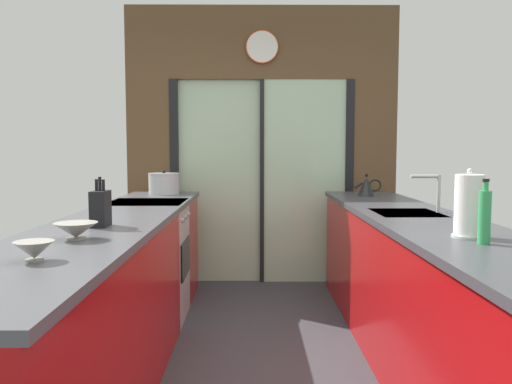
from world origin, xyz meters
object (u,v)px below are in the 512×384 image
Objects in this scene: mixing_bowl_near at (34,250)px; mixing_bowl_far at (76,230)px; oven_range at (148,261)px; knife_block at (100,208)px; soap_bottle_far at (485,216)px; kettle at (367,186)px; stock_pot at (164,183)px; paper_towel_roll at (469,206)px.

mixing_bowl_near is 0.74× the size of mixing_bowl_far.
mixing_bowl_near reaches higher than oven_range.
knife_block is 0.93× the size of soap_bottle_far.
oven_range is 3.84× the size of kettle.
mixing_bowl_far is 0.75× the size of knife_block.
mixing_bowl_near is 0.84m from knife_block.
knife_block reaches higher than stock_pot.
oven_range is 1.75m from mixing_bowl_far.
oven_range is 4.72× the size of mixing_bowl_far.
mixing_bowl_far is (0.02, -1.67, 0.51)m from oven_range.
paper_towel_roll is (1.80, -1.64, 0.61)m from oven_range.
kettle reaches higher than oven_range.
paper_towel_roll is (1.78, 0.48, 0.10)m from mixing_bowl_near.
mixing_bowl_far reaches higher than mixing_bowl_near.
mixing_bowl_near is at bearing -90.00° from knife_block.
stock_pot is 1.79m from kettle.
mixing_bowl_far is 1.78m from paper_towel_roll.
knife_block is (-0.00, 0.84, 0.06)m from mixing_bowl_near.
knife_block is at bearing -135.30° from kettle.
mixing_bowl_near is 3.15m from kettle.
mixing_bowl_far is (-0.00, 0.45, 0.00)m from mixing_bowl_near.
stock_pot is (0.00, 2.36, 0.05)m from mixing_bowl_far.
knife_block is at bearing 90.00° from mixing_bowl_near.
kettle is (1.78, 2.60, 0.05)m from mixing_bowl_near.
stock_pot is 1.16× the size of kettle.
mixing_bowl_near is at bearing -169.87° from soap_bottle_far.
knife_block is at bearing 90.00° from mixing_bowl_far.
mixing_bowl_far is at bearing -178.99° from paper_towel_roll.
mixing_bowl_near is 1.85m from paper_towel_roll.
kettle is (1.80, 0.48, 0.55)m from oven_range.
soap_bottle_far is at bearing -54.41° from stock_pot.
soap_bottle_far reaches higher than kettle.
kettle is at bearing -6.61° from stock_pot.
oven_range is 0.88m from stock_pot.
paper_towel_roll reaches higher than oven_range.
oven_range is 2.89× the size of paper_towel_roll.
oven_range is at bearing 90.82° from knife_block.
soap_bottle_far is (1.78, -2.49, 0.03)m from stock_pot.
paper_towel_roll is at bearing 90.00° from soap_bottle_far.
paper_towel_roll is (-0.00, 0.16, 0.02)m from soap_bottle_far.
oven_range is 2.61m from soap_bottle_far.
paper_towel_roll is at bearing -52.55° from stock_pot.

